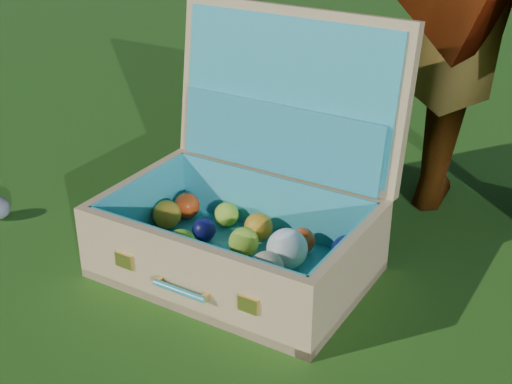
% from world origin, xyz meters
% --- Properties ---
extents(ground, '(60.00, 60.00, 0.00)m').
position_xyz_m(ground, '(0.00, 0.00, 0.00)').
color(ground, '#215114').
rests_on(ground, ground).
extents(suitcase, '(0.67, 0.57, 0.59)m').
position_xyz_m(suitcase, '(0.05, 0.14, 0.17)').
color(suitcase, tan).
rests_on(suitcase, ground).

